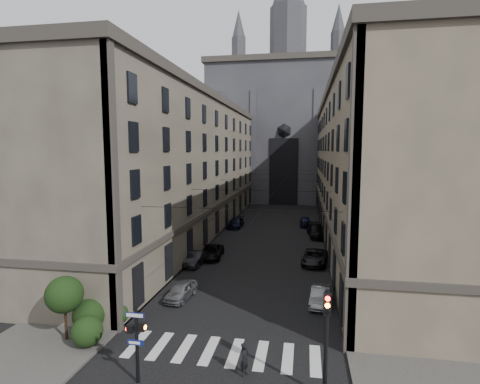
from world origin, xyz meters
The scene contains 19 objects.
sidewalk_left centered at (-10.50, 36.00, 0.07)m, with size 7.00×80.00×0.15m, color #383533.
sidewalk_right centered at (10.50, 36.00, 0.07)m, with size 7.00×80.00×0.15m, color #383533.
zebra_crossing centered at (0.00, 5.00, 0.01)m, with size 11.00×3.20×0.01m, color beige.
building_left centered at (-13.44, 36.00, 9.34)m, with size 13.60×60.60×18.85m.
building_right centered at (13.44, 36.00, 9.34)m, with size 13.60×60.60×18.85m.
gothic_tower centered at (0.00, 74.96, 17.80)m, with size 35.00×23.00×58.00m.
pedestrian_signal_left centered at (-3.51, 1.50, 2.32)m, with size 1.02×0.38×4.00m.
traffic_light_right centered at (5.60, 1.92, 3.29)m, with size 0.34×0.50×5.20m.
shrub_cluster centered at (-8.72, 5.01, 1.80)m, with size 3.90×4.40×3.90m.
tram_wires centered at (0.00, 35.63, 7.25)m, with size 14.00×60.00×0.43m.
car_left_near centered at (-4.83, 11.99, 0.64)m, with size 1.52×3.77×1.28m, color gray.
car_left_midnear centered at (-6.20, 20.50, 0.66)m, with size 1.40×4.01×1.32m, color black.
car_left_midfar centered at (-5.26, 23.17, 0.66)m, with size 2.21×4.79×1.33m, color black.
car_left_far centered at (-5.64, 39.34, 0.70)m, with size 1.95×4.80×1.39m, color black.
car_right_near centered at (5.79, 12.78, 0.64)m, with size 1.36×3.91×1.29m, color slate.
car_right_midnear centered at (5.61, 22.95, 0.70)m, with size 2.34×5.07×1.41m, color black.
car_right_midfar centered at (6.20, 35.08, 0.81)m, with size 2.26×5.56×1.61m, color black.
car_right_far centered at (4.65, 42.05, 0.69)m, with size 1.64×4.07×1.39m, color black.
pedestrian centered at (1.64, 3.00, 0.86)m, with size 0.62×0.41×1.71m, color black.
Camera 1 is at (4.51, -14.82, 11.49)m, focal length 28.00 mm.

